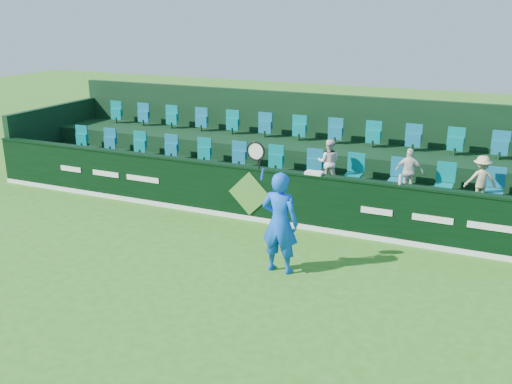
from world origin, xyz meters
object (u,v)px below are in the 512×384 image
at_px(spectator_left, 329,162).
at_px(towel, 314,173).
at_px(drinks_bottle, 400,179).
at_px(spectator_right, 481,179).
at_px(tennis_player, 280,222).
at_px(spectator_middle, 409,171).

distance_m(spectator_left, towel, 1.12).
distance_m(spectator_left, drinks_bottle, 2.25).
xyz_separation_m(towel, drinks_bottle, (1.95, 0.00, 0.08)).
height_order(spectator_left, spectator_right, spectator_left).
relative_size(tennis_player, spectator_left, 2.33).
relative_size(spectator_left, spectator_right, 1.04).
bearing_deg(drinks_bottle, tennis_player, -127.08).
height_order(spectator_left, towel, spectator_left).
xyz_separation_m(tennis_player, spectator_left, (-0.11, 3.55, 0.33)).
relative_size(towel, drinks_bottle, 1.80).
distance_m(tennis_player, spectator_left, 3.56).
xyz_separation_m(spectator_right, towel, (-3.54, -1.12, 0.04)).
height_order(tennis_player, spectator_middle, tennis_player).
bearing_deg(spectator_right, drinks_bottle, 16.21).
height_order(spectator_right, towel, spectator_right).
bearing_deg(drinks_bottle, spectator_left, 150.11).
relative_size(spectator_middle, drinks_bottle, 5.01).
bearing_deg(drinks_bottle, spectator_right, 35.28).
distance_m(spectator_middle, drinks_bottle, 1.13).
distance_m(towel, drinks_bottle, 1.96).
relative_size(spectator_left, drinks_bottle, 5.19).
relative_size(spectator_left, spectator_middle, 1.03).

